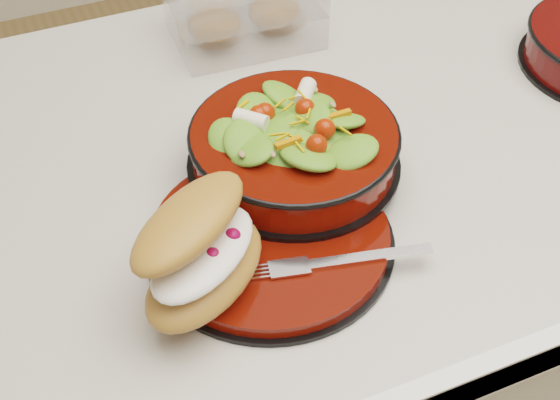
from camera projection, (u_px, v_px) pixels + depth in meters
name	position (u px, v px, depth m)	size (l,w,h in m)	color
island_counter	(341.00, 335.00, 1.28)	(1.24, 0.74, 0.90)	silver
dinner_plate	(271.00, 238.00, 0.82)	(0.26, 0.26, 0.02)	black
salad_bowl	(294.00, 140.00, 0.86)	(0.24, 0.24, 0.10)	black
croissant	(201.00, 251.00, 0.73)	(0.17, 0.17, 0.10)	#C07B3A
fork	(345.00, 260.00, 0.78)	(0.17, 0.05, 0.00)	silver
pastry_box	(244.00, 8.00, 1.08)	(0.20, 0.15, 0.09)	white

